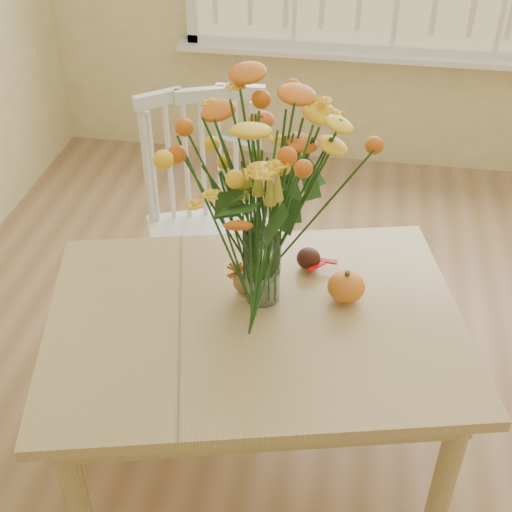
# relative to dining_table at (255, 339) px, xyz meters

# --- Properties ---
(floor) EXTENTS (4.00, 4.50, 0.01)m
(floor) POSITION_rel_dining_table_xyz_m (0.39, 0.06, -0.59)
(floor) COLOR #946E47
(floor) RESTS_ON ground
(dining_table) EXTENTS (1.44, 1.18, 0.68)m
(dining_table) POSITION_rel_dining_table_xyz_m (0.00, 0.00, 0.00)
(dining_table) COLOR tan
(dining_table) RESTS_ON floor
(windsor_chair) EXTENTS (0.62, 0.61, 1.04)m
(windsor_chair) POSITION_rel_dining_table_xyz_m (-0.30, 0.67, -0.01)
(windsor_chair) COLOR white
(windsor_chair) RESTS_ON floor
(flower_vase) EXTENTS (0.53, 0.53, 0.63)m
(flower_vase) POSITION_rel_dining_table_xyz_m (0.01, 0.10, 0.47)
(flower_vase) COLOR white
(flower_vase) RESTS_ON dining_table
(pumpkin) EXTENTS (0.12, 0.12, 0.09)m
(pumpkin) POSITION_rel_dining_table_xyz_m (0.27, 0.13, 0.14)
(pumpkin) COLOR orange
(pumpkin) RESTS_ON dining_table
(turkey_figurine) EXTENTS (0.09, 0.07, 0.11)m
(turkey_figurine) POSITION_rel_dining_table_xyz_m (-0.04, 0.11, 0.14)
(turkey_figurine) COLOR #CCB78C
(turkey_figurine) RESTS_ON dining_table
(dark_gourd) EXTENTS (0.13, 0.09, 0.07)m
(dark_gourd) POSITION_rel_dining_table_xyz_m (0.13, 0.27, 0.13)
(dark_gourd) COLOR #38160F
(dark_gourd) RESTS_ON dining_table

